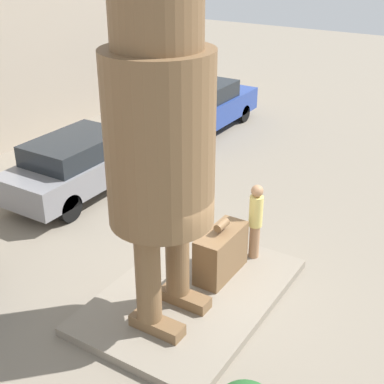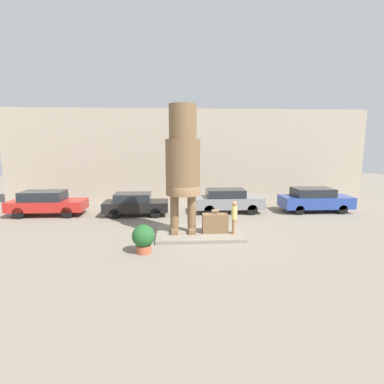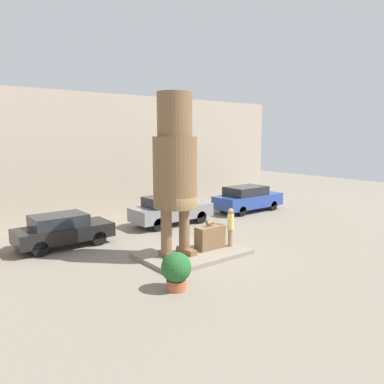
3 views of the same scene
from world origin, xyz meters
The scene contains 11 objects.
ground_plane centered at (0.00, 0.00, 0.00)m, with size 60.00×60.00×0.00m, color gray.
pedestal centered at (0.00, 0.00, 0.08)m, with size 4.20×2.85×0.16m.
building_backdrop centered at (0.00, 9.05, 3.58)m, with size 28.00×0.60×7.16m.
statue_figure centered at (-0.79, 0.07, 3.79)m, with size 1.68×1.68×6.20m.
giant_suitcase centered at (0.79, -0.17, 0.64)m, with size 1.26×0.53×1.17m.
tourist centered at (1.68, -0.45, 1.05)m, with size 0.28×0.28×1.62m.
parked_car_red centered at (-9.30, 4.74, 0.84)m, with size 4.64×1.80×1.57m.
parked_car_black centered at (-3.67, 4.39, 0.76)m, with size 4.03×1.72×1.44m.
parked_car_grey centered at (2.34, 4.80, 0.84)m, with size 4.47×1.76×1.57m.
parked_car_blue centered at (8.21, 4.70, 0.84)m, with size 4.61×1.87×1.60m.
planter_pot centered at (-2.53, -2.36, 0.66)m, with size 0.95×0.95×1.21m.
Camera 2 is at (-1.29, -14.43, 4.51)m, focal length 28.00 mm.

